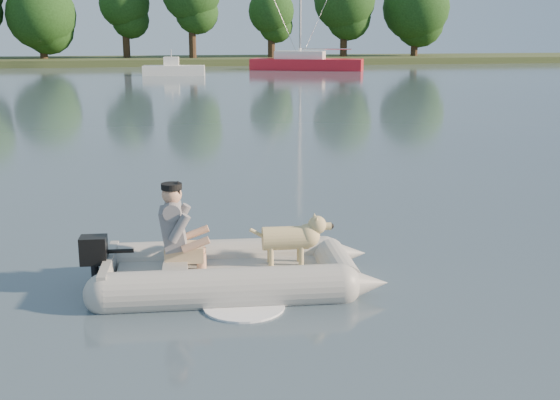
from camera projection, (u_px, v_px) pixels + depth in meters
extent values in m
plane|color=slate|center=(265.00, 304.00, 8.28)|extent=(160.00, 160.00, 0.00)
cube|color=#47512D|center=(153.00, 61.00, 67.32)|extent=(160.00, 12.00, 0.70)
cylinder|color=#332316|center=(44.00, 49.00, 64.53)|extent=(0.70, 0.70, 2.94)
sphere|color=#21511B|center=(41.00, 15.00, 63.82)|extent=(6.27, 6.27, 6.27)
cylinder|color=#332316|center=(126.00, 44.00, 66.45)|extent=(0.70, 0.70, 3.67)
sphere|color=#21511B|center=(124.00, 3.00, 65.56)|extent=(4.69, 4.69, 4.69)
cylinder|color=#332316|center=(192.00, 41.00, 65.81)|extent=(0.70, 0.70, 4.29)
cylinder|color=#332316|center=(271.00, 47.00, 67.63)|extent=(0.70, 0.70, 3.21)
sphere|color=#21511B|center=(271.00, 11.00, 66.86)|extent=(4.41, 4.41, 4.41)
cylinder|color=#332316|center=(344.00, 42.00, 69.53)|extent=(0.70, 0.70, 3.94)
sphere|color=#21511B|center=(344.00, 0.00, 68.58)|extent=(6.03, 6.03, 6.03)
cylinder|color=#332316|center=(414.00, 44.00, 71.27)|extent=(0.70, 0.70, 3.52)
sphere|color=#21511B|center=(416.00, 7.00, 70.42)|extent=(6.68, 6.68, 6.68)
cube|color=red|center=(307.00, 66.00, 56.87)|extent=(9.32, 5.86, 1.12)
cube|color=white|center=(300.00, 55.00, 56.78)|extent=(4.39, 3.34, 0.67)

